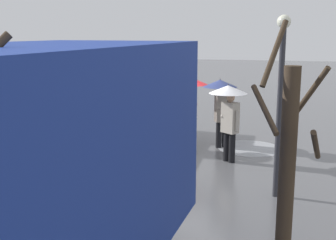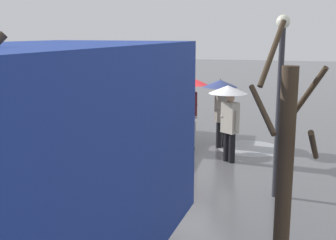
{
  "view_description": "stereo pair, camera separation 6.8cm",
  "coord_description": "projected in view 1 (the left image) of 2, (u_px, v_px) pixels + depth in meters",
  "views": [
    {
      "loc": [
        -2.82,
        12.37,
        3.5
      ],
      "look_at": [
        0.45,
        0.69,
        1.05
      ],
      "focal_mm": 46.3,
      "sensor_mm": 36.0,
      "label": 1
    },
    {
      "loc": [
        -2.88,
        12.35,
        3.5
      ],
      "look_at": [
        0.45,
        0.69,
        1.05
      ],
      "focal_mm": 46.3,
      "sensor_mm": 36.0,
      "label": 2
    }
  ],
  "objects": [
    {
      "name": "cargo_van_parked_right",
      "position": [
        93.0,
        105.0,
        14.22
      ],
      "size": [
        2.34,
        5.41,
        2.6
      ],
      "color": "#B7BABF",
      "rests_on": "ground"
    },
    {
      "name": "pedestrian_pink_side",
      "position": [
        221.0,
        97.0,
        13.14
      ],
      "size": [
        1.04,
        1.04,
        2.15
      ],
      "color": "black",
      "rests_on": "ground"
    },
    {
      "name": "ground_plane",
      "position": [
        188.0,
        150.0,
        13.11
      ],
      "size": [
        90.0,
        90.0,
        0.0
      ],
      "primitive_type": "plane",
      "color": "#5B5B5E"
    },
    {
      "name": "hand_dolly_boxes",
      "position": [
        156.0,
        129.0,
        12.98
      ],
      "size": [
        0.57,
        0.74,
        1.32
      ],
      "color": "#515156",
      "rests_on": "ground"
    },
    {
      "name": "pedestrian_far_side",
      "position": [
        151.0,
        97.0,
        13.2
      ],
      "size": [
        1.04,
        1.04,
        2.15
      ],
      "color": "black",
      "rests_on": "ground"
    },
    {
      "name": "pedestrian_black_side",
      "position": [
        229.0,
        105.0,
        11.72
      ],
      "size": [
        1.04,
        1.04,
        2.15
      ],
      "color": "black",
      "rests_on": "ground"
    },
    {
      "name": "slush_patch_mid_street",
      "position": [
        250.0,
        148.0,
        13.36
      ],
      "size": [
        1.98,
        1.98,
        0.01
      ],
      "primitive_type": "cylinder",
      "color": "#999BA0",
      "rests_on": "ground"
    },
    {
      "name": "bare_tree_near",
      "position": [
        287.0,
        161.0,
        6.3
      ],
      "size": [
        1.1,
        1.1,
        3.69
      ],
      "color": "#423323",
      "rests_on": "ground"
    },
    {
      "name": "slush_patch_near_cluster",
      "position": [
        60.0,
        159.0,
        12.24
      ],
      "size": [
        1.79,
        1.79,
        0.01
      ],
      "primitive_type": "cylinder",
      "color": "silver",
      "rests_on": "ground"
    },
    {
      "name": "shopping_cart_vendor",
      "position": [
        184.0,
        133.0,
        12.86
      ],
      "size": [
        0.62,
        0.87,
        1.02
      ],
      "color": "#B2B2B7",
      "rests_on": "ground"
    },
    {
      "name": "street_lamp",
      "position": [
        281.0,
        88.0,
        8.99
      ],
      "size": [
        0.28,
        0.28,
        3.86
      ],
      "color": "#2D2D33",
      "rests_on": "ground"
    },
    {
      "name": "pedestrian_white_side",
      "position": [
        191.0,
        94.0,
        13.76
      ],
      "size": [
        1.04,
        1.04,
        2.15
      ],
      "color": "black",
      "rests_on": "ground"
    }
  ]
}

